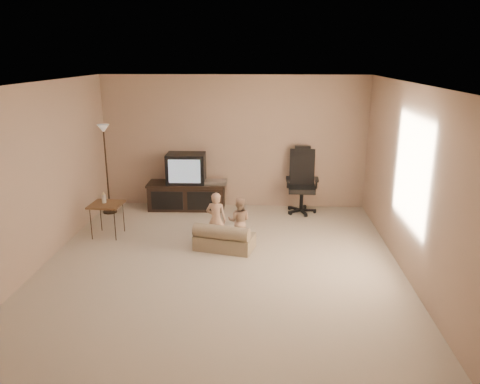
% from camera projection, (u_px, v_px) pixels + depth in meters
% --- Properties ---
extents(floor, '(5.50, 5.50, 0.00)m').
position_uv_depth(floor, '(221.00, 265.00, 6.58)').
color(floor, '#BAAE94').
rests_on(floor, ground).
extents(room_shell, '(5.50, 5.50, 5.50)m').
position_uv_depth(room_shell, '(220.00, 160.00, 6.15)').
color(room_shell, silver).
rests_on(room_shell, floor).
extents(tv_stand, '(1.51, 0.60, 1.07)m').
position_uv_depth(tv_stand, '(187.00, 186.00, 8.89)').
color(tv_stand, black).
rests_on(tv_stand, floor).
extents(office_chair, '(0.60, 0.62, 1.22)m').
position_uv_depth(office_chair, '(302.00, 189.00, 8.72)').
color(office_chair, black).
rests_on(office_chair, floor).
extents(side_table, '(0.52, 0.52, 0.74)m').
position_uv_depth(side_table, '(106.00, 205.00, 7.52)').
color(side_table, brown).
rests_on(side_table, floor).
extents(floor_lamp, '(0.26, 0.26, 1.65)m').
position_uv_depth(floor_lamp, '(105.00, 149.00, 8.44)').
color(floor_lamp, black).
rests_on(floor_lamp, floor).
extents(child_sofa, '(0.96, 0.68, 0.42)m').
position_uv_depth(child_sofa, '(224.00, 239.00, 7.06)').
color(child_sofa, gray).
rests_on(child_sofa, floor).
extents(toddler_left, '(0.35, 0.28, 0.86)m').
position_uv_depth(toddler_left, '(216.00, 220.00, 7.12)').
color(toddler_left, tan).
rests_on(toddler_left, floor).
extents(toddler_right, '(0.38, 0.24, 0.75)m').
position_uv_depth(toddler_right, '(239.00, 221.00, 7.24)').
color(toddler_right, tan).
rests_on(toddler_right, floor).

